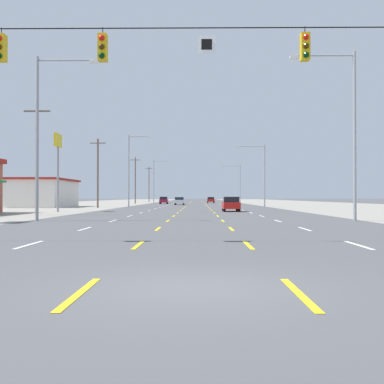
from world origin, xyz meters
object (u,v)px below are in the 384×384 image
Objects in this scene: sedan_inner_left_near at (179,201)px; streetlight_right_row_1 at (261,171)px; streetlight_left_row_1 at (131,166)px; pole_sign_left_row_1 at (58,153)px; streetlight_right_row_2 at (238,181)px; streetlight_left_row_0 at (43,127)px; streetlight_left_row_2 at (155,178)px; hatchback_inner_right_nearest at (231,204)px; sedan_inner_right_midfar at (211,200)px; streetlight_right_row_0 at (348,124)px; hatchback_far_left_mid at (164,200)px.

streetlight_right_row_1 is at bearing -55.72° from sedan_inner_left_near.
streetlight_left_row_1 is 19.54m from streetlight_right_row_1.
streetlight_left_row_1 is (-6.57, -19.01, 5.37)m from sedan_inner_left_near.
pole_sign_left_row_1 is 0.74× the size of streetlight_left_row_1.
streetlight_right_row_2 reaches higher than pole_sign_left_row_1.
streetlight_left_row_0 reaches higher than streetlight_left_row_2.
sedan_inner_left_near is (-6.91, 40.13, -0.03)m from hatchback_inner_right_nearest.
streetlight_left_row_0 reaches higher than sedan_inner_right_midfar.
streetlight_right_row_2 is (12.86, 21.30, 4.59)m from sedan_inner_left_near.
streetlight_left_row_0 is at bearing -76.32° from pole_sign_left_row_1.
streetlight_left_row_1 is at bearing 122.56° from hatchback_inner_right_nearest.
streetlight_right_row_0 is 1.16× the size of streetlight_right_row_1.
streetlight_right_row_1 is (12.96, -19.01, 4.68)m from sedan_inner_left_near.
streetlight_left_row_1 is at bearing -115.73° from streetlight_right_row_2.
hatchback_far_left_mid is 0.42× the size of streetlight_right_row_1.
streetlight_left_row_1 reaches higher than streetlight_left_row_0.
streetlight_right_row_0 reaches higher than streetlight_left_row_2.
streetlight_left_row_0 reaches higher than hatchback_inner_right_nearest.
streetlight_right_row_1 is (-0.08, 40.32, -0.77)m from streetlight_right_row_0.
streetlight_left_row_1 is at bearing 180.00° from streetlight_right_row_1.
sedan_inner_left_near is 43.04m from pole_sign_left_row_1.
sedan_inner_right_midfar is at bearing 56.37° from hatchback_far_left_mid.
sedan_inner_left_near is at bearing 99.77° from hatchback_inner_right_nearest.
streetlight_right_row_2 is (-0.17, 80.63, -0.86)m from streetlight_right_row_0.
streetlight_left_row_1 is at bearing -109.06° from sedan_inner_left_near.
sedan_inner_left_near is 25.31m from streetlight_right_row_2.
streetlight_right_row_0 is at bearing -85.89° from sedan_inner_right_midfar.
pole_sign_left_row_1 is 0.76× the size of streetlight_left_row_0.
sedan_inner_right_midfar is 10.36m from streetlight_right_row_2.
streetlight_left_row_1 reaches higher than hatchback_far_left_mid.
streetlight_right_row_1 is at bearing -64.22° from streetlight_left_row_2.
pole_sign_left_row_1 is (-17.81, -1.17, 5.26)m from hatchback_inner_right_nearest.
hatchback_inner_right_nearest is at bearing -78.41° from hatchback_far_left_mid.
hatchback_far_left_mid is at bearing 85.05° from streetlight_left_row_1.
hatchback_far_left_mid is at bearing 87.88° from streetlight_left_row_0.
streetlight_right_row_2 reaches higher than hatchback_inner_right_nearest.
streetlight_right_row_0 reaches higher than streetlight_right_row_1.
streetlight_left_row_1 is 1.06× the size of streetlight_left_row_2.
sedan_inner_left_near is 0.48× the size of streetlight_right_row_1.
streetlight_left_row_1 is (4.32, 22.29, 0.08)m from pole_sign_left_row_1.
streetlight_right_row_2 is at bearing 84.47° from hatchback_inner_right_nearest.
hatchback_far_left_mid is 0.36× the size of streetlight_right_row_0.
streetlight_left_row_1 is at bearing -94.95° from hatchback_far_left_mid.
sedan_inner_right_midfar is 71.98m from pole_sign_left_row_1.
streetlight_left_row_1 is 1.20× the size of streetlight_right_row_2.
hatchback_inner_right_nearest is 0.87× the size of sedan_inner_left_near.
streetlight_right_row_0 is 40.32m from streetlight_right_row_1.
pole_sign_left_row_1 is at bearing -110.78° from streetlight_right_row_2.
hatchback_inner_right_nearest is 63.09m from streetlight_left_row_2.
pole_sign_left_row_1 is 0.74× the size of streetlight_right_row_0.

